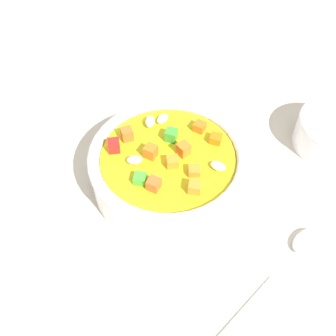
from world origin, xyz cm
name	(u,v)px	position (x,y,z in cm)	size (l,w,h in cm)	color
ground_plane	(168,186)	(0.00, 0.00, -1.00)	(140.00, 140.00, 2.00)	#BAB2A0
soup_bowl_main	(168,166)	(-0.01, 0.00, 3.28)	(19.75, 19.75, 6.99)	white
spoon	(284,265)	(17.31, -4.07, 0.47)	(6.96, 19.71, 1.09)	silver
side_bowl_small	(335,132)	(16.99, 17.41, 2.45)	(10.90, 10.90, 4.75)	white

